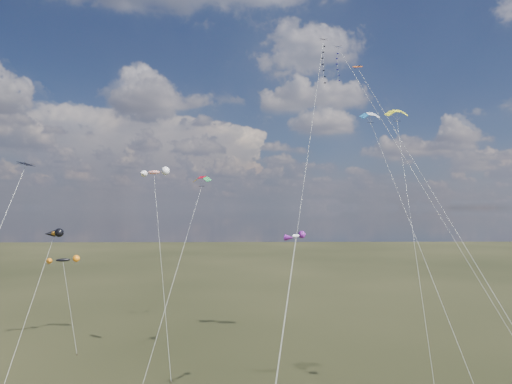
{
  "coord_description": "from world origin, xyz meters",
  "views": [
    {
      "loc": [
        -1.05,
        -31.39,
        17.27
      ],
      "look_at": [
        0.0,
        18.0,
        19.0
      ],
      "focal_mm": 32.0,
      "sensor_mm": 36.0,
      "label": 1
    }
  ],
  "objects": [
    {
      "name": "novelty_black_orange",
      "position": [
        -25.26,
        29.55,
        10.38
      ],
      "size": [
        6.27,
        7.74,
        10.91
      ],
      "color": "black",
      "rests_on": "ground"
    },
    {
      "name": "diamond_navy_tall",
      "position": [
        12.0,
        24.84,
        32.88
      ],
      "size": [
        15.5,
        19.32,
        38.26
      ],
      "color": "#0B1F54",
      "rests_on": "ground"
    },
    {
      "name": "parafoil_blue_white",
      "position": [
        14.3,
        24.05,
        28.73
      ],
      "size": [
        3.07,
        26.56,
        29.54
      ],
      "color": "#1F73B5",
      "rests_on": "ground"
    },
    {
      "name": "novelty_redwhite_stripe",
      "position": [
        -12.68,
        26.01,
        21.68
      ],
      "size": [
        5.97,
        12.53,
        22.39
      ],
      "color": "#F03B20",
      "rests_on": "ground"
    },
    {
      "name": "diamond_black_high",
      "position": [
        8.2,
        24.07,
        33.42
      ],
      "size": [
        8.75,
        23.2,
        38.91
      ],
      "color": "black",
      "rests_on": "ground"
    },
    {
      "name": "parafoil_yellow",
      "position": [
        17.31,
        23.35,
        28.99
      ],
      "size": [
        3.47,
        16.47,
        29.77
      ],
      "color": "#F8F823",
      "rests_on": "ground"
    },
    {
      "name": "novelty_white_purple",
      "position": [
        3.24,
        8.24,
        14.73
      ],
      "size": [
        4.64,
        13.78,
        15.21
      ],
      "color": "silver",
      "rests_on": "ground"
    },
    {
      "name": "parafoil_tricolor",
      "position": [
        -6.16,
        20.47,
        20.64
      ],
      "size": [
        5.57,
        14.27,
        21.29
      ],
      "color": "#E1A40E",
      "rests_on": "ground"
    },
    {
      "name": "diamond_orange_center",
      "position": [
        12.33,
        6.03,
        22.15
      ],
      "size": [
        7.85,
        26.91,
        31.73
      ],
      "color": "#E2580F",
      "rests_on": "ground"
    },
    {
      "name": "novelty_orange_black",
      "position": [
        -20.86,
        16.07,
        14.61
      ],
      "size": [
        2.72,
        11.12,
        15.16
      ],
      "color": "#C27213",
      "rests_on": "ground"
    }
  ]
}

